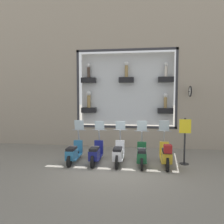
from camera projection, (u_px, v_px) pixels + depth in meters
ground_plane at (119, 168)px, 8.28m from camera, size 120.00×120.00×0.00m
building_facade at (126, 45)px, 11.45m from camera, size 1.19×36.00×10.55m
scooter_yellow_0 at (166, 155)px, 8.34m from camera, size 1.80×0.61×1.70m
scooter_green_1 at (142, 155)px, 8.52m from camera, size 1.79×0.60×1.67m
scooter_white_2 at (118, 154)px, 8.65m from camera, size 1.81×0.61×1.64m
scooter_navy_3 at (96, 153)px, 8.77m from camera, size 1.80×0.60×1.63m
scooter_teal_4 at (74, 153)px, 8.89m from camera, size 1.79×0.61×1.66m
shop_sign_post at (185, 139)px, 8.66m from camera, size 0.36×0.45×1.86m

